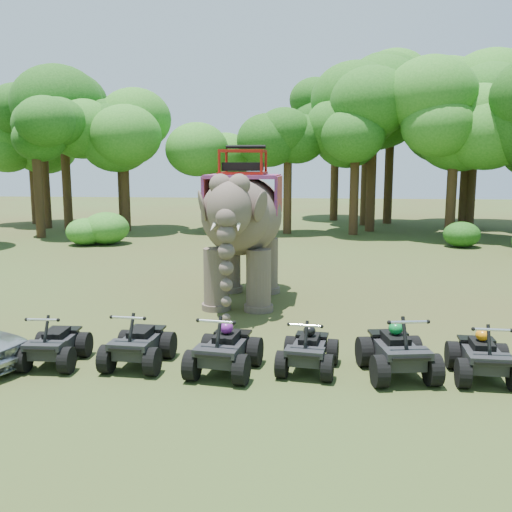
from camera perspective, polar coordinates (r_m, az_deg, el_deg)
The scene contains 24 objects.
ground at distance 14.15m, azimuth -0.47°, elevation -8.41°, with size 110.00×110.00×0.00m, color #47381E.
elephant at distance 17.65m, azimuth -1.32°, elevation 3.16°, with size 2.52×5.73×4.81m, color #4C3F37, non-canonical shape.
atv_0 at distance 13.13m, azimuth -19.55°, elevation -7.72°, with size 1.15×1.58×1.17m, color black, non-canonical shape.
atv_1 at distance 12.59m, azimuth -11.68°, elevation -7.95°, with size 1.22×1.67×1.24m, color black, non-canonical shape.
atv_2 at distance 11.92m, azimuth -3.17°, elevation -8.62°, with size 1.27×1.74×1.29m, color black, non-canonical shape.
atv_3 at distance 12.07m, azimuth 5.26°, elevation -8.74°, with size 1.14×1.56×1.16m, color black, non-canonical shape.
atv_4 at distance 12.10m, azimuth 13.98°, elevation -8.51°, with size 1.31×1.80×1.34m, color black, non-canonical shape.
atv_5 at distance 12.46m, azimuth 21.78°, elevation -8.67°, with size 1.20×1.64×1.22m, color black, non-canonical shape.
tree_0 at distance 34.58m, azimuth 3.18°, elevation 7.84°, with size 4.74×4.74×6.76m, color #195114, non-canonical shape.
tree_1 at distance 36.38m, azimuth 11.53°, elevation 10.22°, with size 6.93×6.93×9.90m, color #195114, non-canonical shape.
tree_2 at distance 34.00m, azimuth 19.12°, elevation 8.98°, with size 6.11×6.11×8.73m, color #195114, non-canonical shape.
tree_23 at distance 34.86m, azimuth -21.01°, elevation 7.55°, with size 4.99×4.99×7.13m, color #195114, non-canonical shape.
tree_24 at distance 37.52m, azimuth -13.30°, elevation 8.67°, with size 5.60×5.60×7.99m, color #195114, non-canonical shape.
tree_25 at distance 35.81m, azimuth -4.69°, elevation 8.01°, with size 4.85×4.85×6.92m, color #195114, non-canonical shape.
tree_26 at distance 39.88m, azimuth 10.95°, elevation 10.03°, with size 6.81×6.81×9.73m, color #195114, non-canonical shape.
tree_27 at distance 42.73m, azimuth 7.90°, elevation 9.82°, with size 6.56×6.56×9.37m, color #195114, non-canonical shape.
tree_28 at distance 39.76m, azimuth -20.49°, elevation 9.47°, with size 6.67×6.67×9.52m, color #195114, non-canonical shape.
tree_29 at distance 43.04m, azimuth -21.42°, elevation 8.20°, with size 5.44×5.44×7.77m, color #195114, non-canonical shape.
tree_30 at distance 41.33m, azimuth 13.22°, elevation 10.28°, with size 7.17×7.17×10.24m, color #195114, non-canonical shape.
tree_31 at distance 36.71m, azimuth -13.02°, elevation 8.69°, with size 5.61×5.61×8.02m, color #195114, non-canonical shape.
tree_32 at distance 41.54m, azimuth 20.35°, elevation 10.45°, with size 7.68×7.68×10.98m, color #195114, non-canonical shape.
tree_33 at distance 38.09m, azimuth -18.51°, elevation 8.87°, with size 5.99×5.99×8.55m, color #195114, non-canonical shape.
tree_34 at distance 34.44m, azimuth 9.86°, elevation 8.80°, with size 5.65×5.65×8.07m, color #195114, non-canonical shape.
tree_36 at distance 41.46m, azimuth 20.92°, elevation 9.82°, with size 7.08×7.08×10.11m, color #195114, non-canonical shape.
Camera 1 is at (1.40, -13.40, 4.34)m, focal length 40.00 mm.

